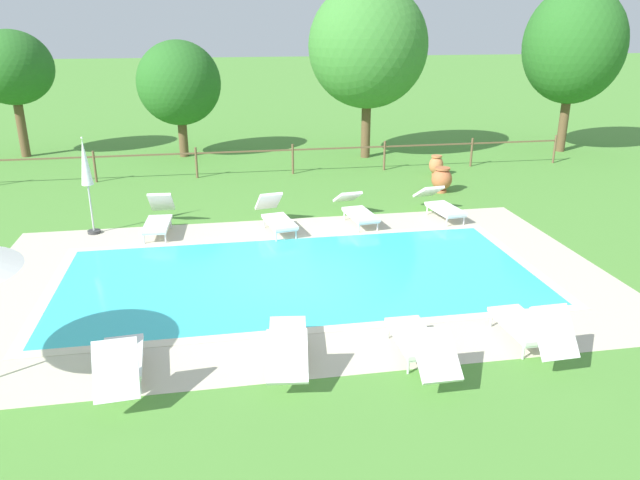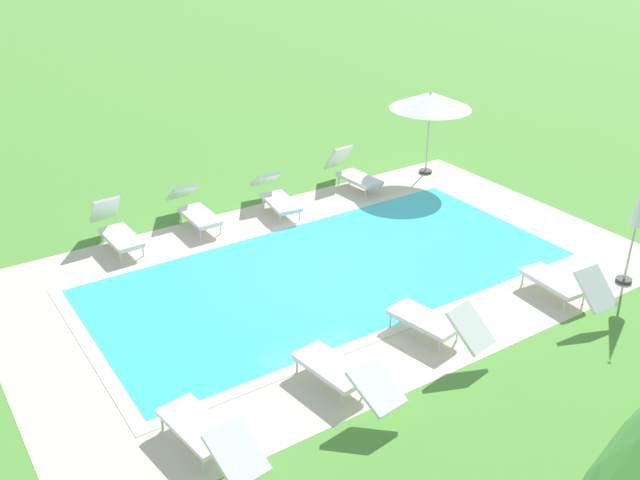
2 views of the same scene
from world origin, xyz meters
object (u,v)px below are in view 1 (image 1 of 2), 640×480
(sun_lounger_north_mid, at_px, (120,362))
(patio_umbrella_closed_row_mid_west, at_px, (86,169))
(terracotta_urn_by_tree, at_px, (442,179))
(tree_east_mid, at_px, (574,46))
(sun_lounger_south_end, at_px, (420,342))
(sun_lounger_north_end, at_px, (287,343))
(sun_lounger_south_far, at_px, (276,216))
(sun_lounger_south_mid, at_px, (530,327))
(terracotta_urn_near_fence, at_px, (436,165))
(sun_lounger_south_near_corner, at_px, (357,210))
(tree_far_west, at_px, (12,68))
(tree_centre, at_px, (368,46))
(tree_west_mid, at_px, (179,83))
(sun_lounger_north_near_steps, at_px, (440,204))
(sun_lounger_north_far, at_px, (159,218))

(sun_lounger_north_mid, xyz_separation_m, patio_umbrella_closed_row_mid_west, (-1.58, 7.22, 1.28))
(terracotta_urn_by_tree, height_order, tree_east_mid, tree_east_mid)
(sun_lounger_south_end, relative_size, tree_east_mid, 0.31)
(sun_lounger_north_end, xyz_separation_m, sun_lounger_south_end, (2.03, -0.35, 0.00))
(sun_lounger_south_far, height_order, tree_east_mid, tree_east_mid)
(sun_lounger_south_mid, bearing_deg, tree_east_mid, 57.96)
(sun_lounger_north_mid, relative_size, tree_east_mid, 0.29)
(sun_lounger_north_end, height_order, terracotta_urn_near_fence, sun_lounger_north_end)
(sun_lounger_south_near_corner, distance_m, sun_lounger_south_end, 7.12)
(terracotta_urn_by_tree, height_order, tree_far_west, tree_far_west)
(sun_lounger_south_end, relative_size, tree_centre, 0.31)
(sun_lounger_south_near_corner, bearing_deg, tree_centre, 74.32)
(terracotta_urn_by_tree, bearing_deg, tree_east_mid, 36.18)
(sun_lounger_south_mid, relative_size, tree_east_mid, 0.29)
(sun_lounger_north_end, relative_size, tree_centre, 0.32)
(sun_lounger_north_end, distance_m, sun_lounger_south_mid, 3.97)
(sun_lounger_south_mid, xyz_separation_m, tree_west_mid, (-6.06, 16.30, 2.42))
(tree_east_mid, bearing_deg, tree_centre, 178.18)
(sun_lounger_south_end, xyz_separation_m, tree_east_mid, (11.10, 14.77, 3.78))
(sun_lounger_south_mid, height_order, patio_umbrella_closed_row_mid_west, patio_umbrella_closed_row_mid_west)
(sun_lounger_south_end, bearing_deg, tree_centre, 79.09)
(sun_lounger_south_mid, distance_m, tree_far_west, 21.45)
(tree_far_west, bearing_deg, tree_east_mid, -7.20)
(sun_lounger_south_far, relative_size, tree_west_mid, 0.46)
(sun_lounger_south_end, xyz_separation_m, terracotta_urn_near_fence, (4.56, 11.61, 0.02))
(tree_east_mid, bearing_deg, sun_lounger_north_mid, -136.92)
(sun_lounger_north_mid, bearing_deg, patio_umbrella_closed_row_mid_west, 102.34)
(sun_lounger_north_mid, bearing_deg, sun_lounger_south_mid, -0.39)
(sun_lounger_south_near_corner, height_order, tree_east_mid, tree_east_mid)
(tree_centre, bearing_deg, sun_lounger_north_end, -108.56)
(sun_lounger_south_near_corner, bearing_deg, sun_lounger_south_mid, -79.74)
(sun_lounger_south_end, distance_m, tree_centre, 15.77)
(sun_lounger_north_end, relative_size, terracotta_urn_by_tree, 2.62)
(sun_lounger_north_near_steps, xyz_separation_m, patio_umbrella_closed_row_mid_west, (-9.14, 0.21, 1.32))
(sun_lounger_south_mid, relative_size, sun_lounger_south_end, 0.93)
(sun_lounger_north_far, relative_size, sun_lounger_south_end, 0.98)
(tree_far_west, bearing_deg, sun_lounger_north_end, -64.22)
(sun_lounger_south_near_corner, relative_size, patio_umbrella_closed_row_mid_west, 0.86)
(sun_lounger_south_near_corner, bearing_deg, patio_umbrella_closed_row_mid_west, 177.50)
(sun_lounger_north_near_steps, distance_m, sun_lounger_north_mid, 10.31)
(terracotta_urn_near_fence, bearing_deg, sun_lounger_north_far, -153.86)
(sun_lounger_north_mid, bearing_deg, tree_west_mid, 88.64)
(sun_lounger_south_far, distance_m, terracotta_urn_by_tree, 6.13)
(terracotta_urn_near_fence, height_order, tree_centre, tree_centre)
(tree_far_west, distance_m, tree_west_mid, 6.29)
(terracotta_urn_near_fence, xyz_separation_m, tree_east_mid, (6.54, 3.16, 3.76))
(sun_lounger_south_mid, height_order, tree_far_west, tree_far_west)
(sun_lounger_north_end, xyz_separation_m, sun_lounger_south_near_corner, (2.70, 6.74, -0.01))
(tree_far_west, bearing_deg, sun_lounger_south_far, -50.42)
(sun_lounger_north_near_steps, bearing_deg, sun_lounger_south_mid, -98.95)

